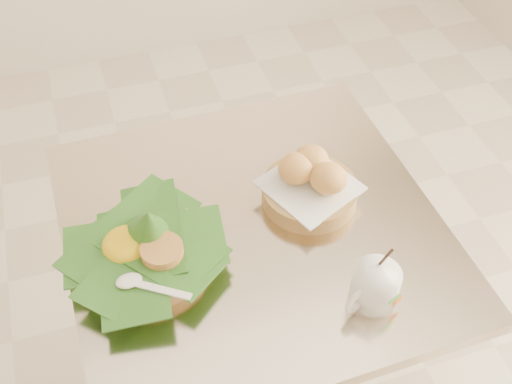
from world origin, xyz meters
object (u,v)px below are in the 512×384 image
object	(u,v)px
rice_basket	(145,246)
coffee_mug	(374,286)
cafe_table	(253,291)
bread_basket	(310,183)

from	to	relation	value
rice_basket	coffee_mug	bearing A→B (deg)	-29.96
cafe_table	bread_basket	xyz separation A→B (m)	(0.13, 0.03, 0.26)
cafe_table	coffee_mug	xyz separation A→B (m)	(0.14, -0.22, 0.26)
rice_basket	cafe_table	bearing A→B (deg)	5.59
rice_basket	bread_basket	size ratio (longest dim) A/B	1.36
rice_basket	coffee_mug	distance (m)	0.41
cafe_table	rice_basket	world-z (taller)	rice_basket
rice_basket	coffee_mug	world-z (taller)	rice_basket
cafe_table	coffee_mug	bearing A→B (deg)	-57.02
bread_basket	coffee_mug	bearing A→B (deg)	-86.41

